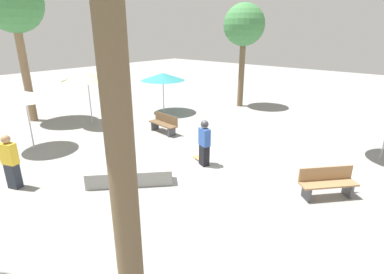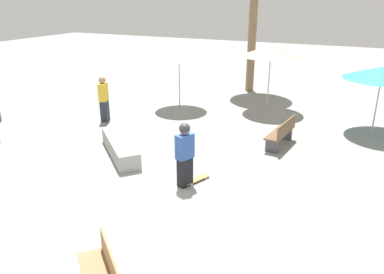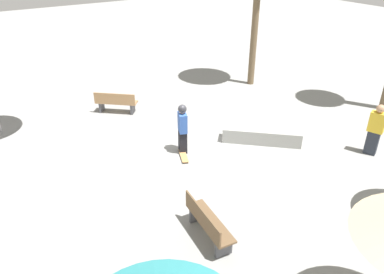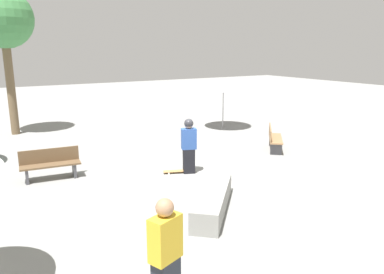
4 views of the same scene
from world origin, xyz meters
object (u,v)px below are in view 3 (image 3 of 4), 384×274
Objects in this scene: skater_main at (183,127)px; concrete_ledge at (262,135)px; bench_near at (208,223)px; bystander_watching at (375,130)px; skateboard at (184,156)px; bench_far at (116,103)px.

skater_main is 0.71× the size of concrete_ledge.
bench_near is at bearing -2.12° from skater_main.
concrete_ledge is 3.45m from bystander_watching.
skater_main is 0.89m from skateboard.
skater_main reaches higher than bench_near.
bench_far is (4.79, 3.15, 0.18)m from concrete_ledge.
bench_near is (-2.72, 4.08, 0.18)m from concrete_ledge.
bench_far is 9.09m from bystander_watching.
skater_main is at bearing -144.62° from bystander_watching.
skater_main is at bearing -40.29° from bench_far.
bench_near is at bearing -56.22° from bench_far.
skater_main is 0.99× the size of bench_near.
bystander_watching reaches higher than skater_main.
bench_near is at bearing 123.69° from concrete_ledge.
bench_far is at bearing -152.59° from skateboard.
skateboard is at bearing -6.59° from skater_main.
skater_main is 3.99m from bench_far.
bystander_watching is (-3.28, -4.93, -0.04)m from skater_main.
concrete_ledge is at bearing -15.81° from bench_far.
skater_main is at bearing 71.05° from concrete_ledge.
bystander_watching is (-2.97, -5.10, 0.77)m from skateboard.
skateboard is (-0.31, 0.17, -0.82)m from skater_main.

